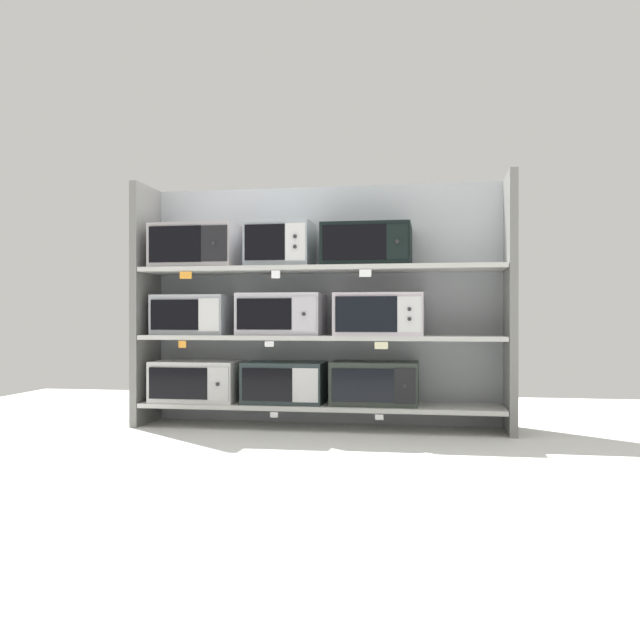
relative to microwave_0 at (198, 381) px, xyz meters
The scene contains 24 objects.
ground 1.34m from the microwave_0, 49.88° to the right, with size 6.37×6.00×0.02m, color silver.
back_panel 1.01m from the microwave_0, 15.54° to the left, with size 2.57×0.04×1.63m, color #9EA3A8.
upright_left 0.64m from the microwave_0, behind, with size 0.05×0.42×1.63m, color slate.
upright_right 2.12m from the microwave_0, ahead, with size 0.05×0.42×1.63m, color slate.
shelf_0 0.85m from the microwave_0, ahead, with size 2.37×0.42×0.03m, color beige.
microwave_0 is the anchor object (origin of this frame).
microwave_1 0.60m from the microwave_0, ahead, with size 0.53×0.37×0.27m.
microwave_2 1.20m from the microwave_0, ahead, with size 0.56×0.35×0.28m.
price_tag_0 0.64m from the microwave_0, 19.85° to the right, with size 0.05×0.00×0.03m, color white.
price_tag_1 1.28m from the microwave_0, ahead, with size 0.05×0.00×0.03m, color white.
shelf_1 0.89m from the microwave_0, ahead, with size 2.37×0.42×0.03m, color beige.
microwave_3 0.45m from the microwave_0, behind, with size 0.50×0.34×0.27m.
microwave_4 0.74m from the microwave_0, ahead, with size 0.55×0.38×0.28m.
microwave_5 1.31m from the microwave_0, ahead, with size 0.57×0.44×0.27m.
price_tag_2 0.33m from the microwave_0, 98.69° to the right, with size 0.05×0.00×0.05m, color orange.
price_tag_3 0.64m from the microwave_0, 20.89° to the right, with size 0.06×0.00×0.03m, color white.
price_tag_4 1.30m from the microwave_0, ahead, with size 0.08×0.00×0.04m, color beige.
shelf_2 1.12m from the microwave_0, ahead, with size 2.37×0.42×0.03m, color beige.
microwave_6 0.91m from the microwave_0, behind, with size 0.56×0.42×0.29m.
microwave_7 1.08m from the microwave_0, ahead, with size 0.42×0.37×0.30m.
microwave_8 1.46m from the microwave_0, ahead, with size 0.57×0.42×0.27m.
price_tag_5 0.73m from the microwave_0, 92.40° to the right, with size 0.08×0.00×0.05m, color orange.
price_tag_6 0.94m from the microwave_0, 19.51° to the right, with size 0.06×0.00×0.05m, color white.
price_tag_7 1.37m from the microwave_0, 10.22° to the right, with size 0.08×0.00×0.05m, color white.
Camera 1 is at (0.74, -4.43, 0.72)m, focal length 38.34 mm.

